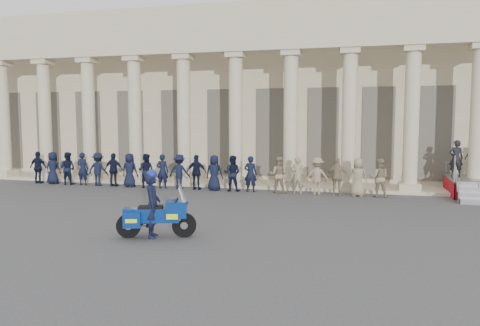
% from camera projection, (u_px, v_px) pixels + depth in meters
% --- Properties ---
extents(ground, '(90.00, 90.00, 0.00)m').
position_uv_depth(ground, '(208.00, 225.00, 14.22)').
color(ground, '#404042').
rests_on(ground, ground).
extents(building, '(40.00, 12.50, 9.00)m').
position_uv_depth(building, '(286.00, 97.00, 27.99)').
color(building, '#BCAF8D').
rests_on(building, ground).
extents(officer_rank, '(17.26, 0.61, 1.60)m').
position_uv_depth(officer_rank, '(192.00, 172.00, 21.36)').
color(officer_rank, black).
rests_on(officer_rank, ground).
extents(motorcycle, '(2.11, 1.16, 1.39)m').
position_uv_depth(motorcycle, '(157.00, 216.00, 12.70)').
color(motorcycle, black).
rests_on(motorcycle, ground).
extents(rider, '(0.60, 0.75, 1.87)m').
position_uv_depth(rider, '(152.00, 204.00, 12.66)').
color(rider, black).
rests_on(rider, ground).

